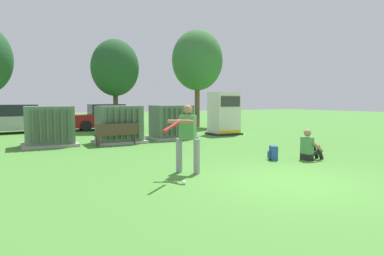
% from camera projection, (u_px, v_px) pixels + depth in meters
% --- Properties ---
extents(ground_plane, '(96.00, 96.00, 0.00)m').
position_uv_depth(ground_plane, '(290.00, 182.00, 7.55)').
color(ground_plane, '#478433').
extents(transformer_west, '(2.10, 1.70, 1.62)m').
position_uv_depth(transformer_west, '(49.00, 127.00, 13.41)').
color(transformer_west, '#9E9B93').
rests_on(transformer_west, ground).
extents(transformer_mid_west, '(2.10, 1.70, 1.62)m').
position_uv_depth(transformer_mid_west, '(119.00, 125.00, 14.44)').
color(transformer_mid_west, '#9E9B93').
rests_on(transformer_mid_west, ground).
extents(transformer_mid_east, '(2.10, 1.70, 1.62)m').
position_uv_depth(transformer_mid_east, '(171.00, 122.00, 16.01)').
color(transformer_mid_east, '#9E9B93').
rests_on(transformer_mid_east, ground).
extents(generator_enclosure, '(1.60, 1.40, 2.30)m').
position_uv_depth(generator_enclosure, '(224.00, 114.00, 17.95)').
color(generator_enclosure, '#262626').
rests_on(generator_enclosure, ground).
extents(park_bench, '(1.82, 0.52, 0.92)m').
position_uv_depth(park_bench, '(117.00, 133.00, 13.59)').
color(park_bench, '#4C3828').
rests_on(park_bench, ground).
extents(batter, '(1.37, 1.27, 1.74)m').
position_uv_depth(batter, '(187.00, 135.00, 8.33)').
color(batter, gray).
rests_on(batter, ground).
extents(sports_ball, '(0.09, 0.09, 0.09)m').
position_uv_depth(sports_ball, '(184.00, 183.00, 7.27)').
color(sports_ball, white).
rests_on(sports_ball, ground).
extents(seated_spectator, '(0.73, 0.56, 0.96)m').
position_uv_depth(seated_spectator, '(309.00, 148.00, 10.28)').
color(seated_spectator, black).
rests_on(seated_spectator, ground).
extents(backpack, '(0.36, 0.38, 0.44)m').
position_uv_depth(backpack, '(273.00, 153.00, 10.29)').
color(backpack, '#264C8C').
rests_on(backpack, ground).
extents(tree_center_left, '(2.95, 2.95, 5.64)m').
position_uv_depth(tree_center_left, '(115.00, 68.00, 20.51)').
color(tree_center_left, '#4C3828').
rests_on(tree_center_left, ground).
extents(tree_center_right, '(3.54, 3.54, 6.76)m').
position_uv_depth(tree_center_right, '(197.00, 61.00, 23.05)').
color(tree_center_right, brown).
rests_on(tree_center_right, ground).
extents(parked_car_leftmost, '(4.39, 2.34, 1.62)m').
position_uv_depth(parked_car_leftmost, '(14.00, 120.00, 18.93)').
color(parked_car_leftmost, '#B2B2B7').
rests_on(parked_car_leftmost, ground).
extents(parked_car_left_of_center, '(4.20, 1.93, 1.62)m').
position_uv_depth(parked_car_left_of_center, '(105.00, 118.00, 21.26)').
color(parked_car_left_of_center, maroon).
rests_on(parked_car_left_of_center, ground).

